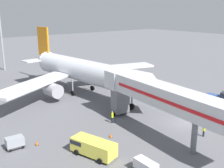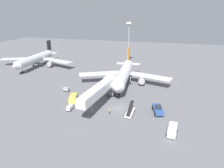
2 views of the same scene
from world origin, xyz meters
name	(u,v)px [view 2 (image 2 of 2)]	position (x,y,z in m)	size (l,w,h in m)	color
ground_plane	(118,108)	(0.00, 0.00, 0.00)	(300.00, 300.00, 0.00)	slate
airplane_at_gate	(124,74)	(-3.51, 22.22, 4.69)	(38.65, 39.12, 12.83)	silver
jet_bridge	(101,89)	(-5.85, 0.48, 5.52)	(5.10, 23.70, 7.27)	silver
pushback_tug	(158,109)	(12.10, 0.50, 1.15)	(4.01, 6.91, 2.49)	#2D4C8E
belt_loader_truck	(130,112)	(4.38, -2.84, 0.76)	(1.99, 6.43, 3.10)	white
service_van_near_center	(73,98)	(-16.07, 1.03, 1.13)	(3.64, 5.92, 1.95)	#E5DB4C
service_van_far_left	(172,130)	(16.53, -10.10, 1.29)	(2.62, 5.10, 2.26)	silver
baggage_cart_mid_right	(70,108)	(-13.86, -5.56, 0.83)	(1.25, 2.66, 1.50)	#38383D
baggage_cart_rear_right	(66,89)	(-22.68, 8.31, 0.83)	(2.20, 1.43, 1.50)	#38383D
ground_crew_worker_foreground	(109,111)	(-1.52, -4.34, 0.93)	(0.45, 0.45, 1.75)	#1E2333
ground_crew_worker_midground	(101,94)	(-8.36, 6.94, 0.99)	(0.48, 0.48, 1.87)	#1E2333
safety_cone_alpha	(88,99)	(-11.57, 3.29, 0.29)	(0.39, 0.39, 0.60)	black
safety_cone_bravo	(71,92)	(-20.25, 7.46, 0.29)	(0.39, 0.39, 0.60)	black
airplane_background	(36,59)	(-55.84, 36.60, 4.61)	(42.35, 38.37, 12.44)	silver
apron_light_mast	(129,35)	(-9.07, 55.44, 16.46)	(2.40, 2.40, 23.38)	#93969B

